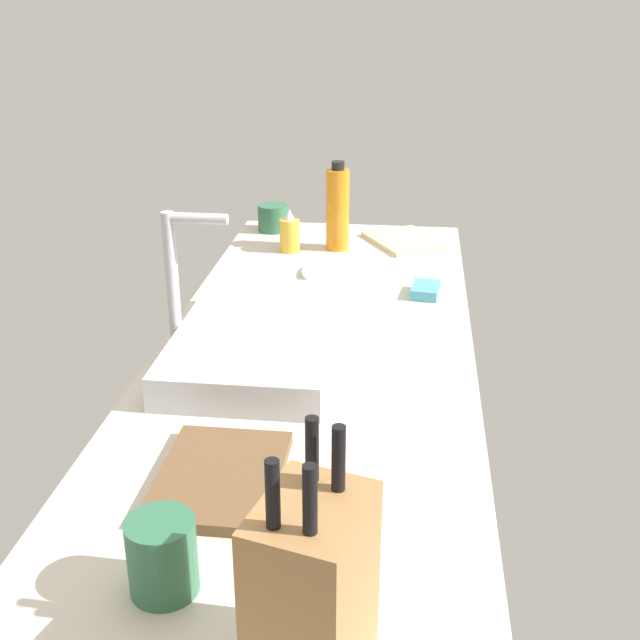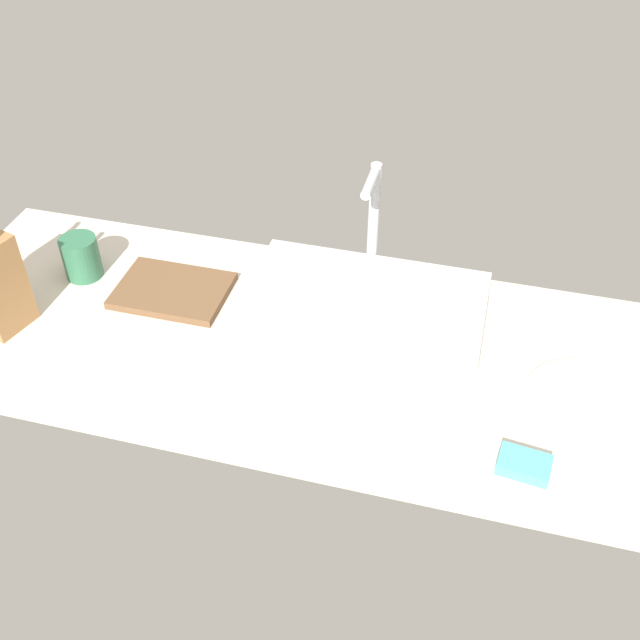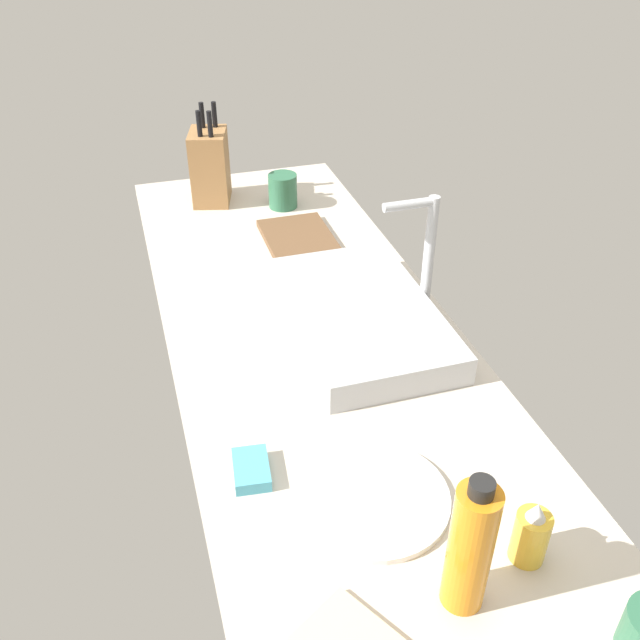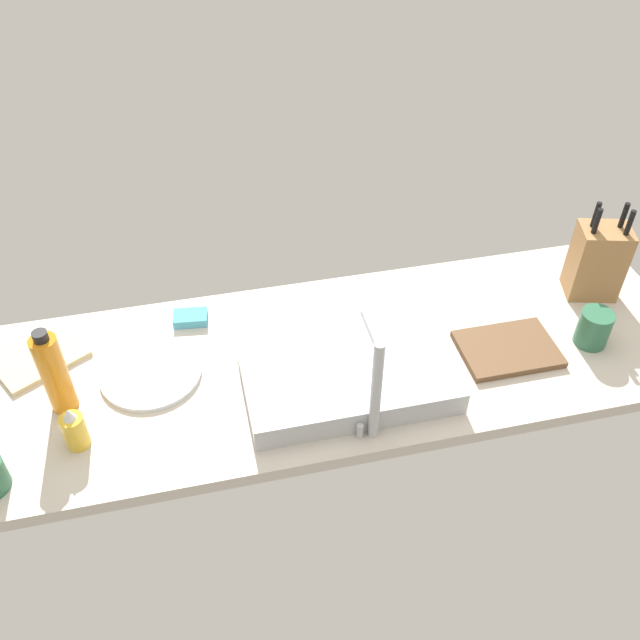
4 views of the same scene
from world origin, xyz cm
name	(u,v)px [view 1 (image 1 of 4)]	position (x,y,z in cm)	size (l,w,h in cm)	color
countertop_slab	(311,369)	(0.00, 0.00, 1.75)	(184.14, 62.50, 3.50)	beige
sink_basin	(259,339)	(1.85, 10.40, 6.68)	(50.02, 29.86, 6.36)	#B7BABF
faucet	(177,276)	(-0.23, 25.11, 19.90)	(5.50, 12.36, 28.53)	#B7BABF
knife_block	(312,590)	(-73.67, -9.62, 14.31)	(15.55, 13.37, 28.27)	#9E7042
cutting_board	(220,477)	(-41.24, 8.07, 4.40)	(24.45, 17.70, 1.80)	brown
soap_bottle	(290,233)	(65.17, 14.19, 8.38)	(5.32, 5.32, 11.53)	gold
water_bottle	(338,209)	(68.67, 1.78, 14.59)	(6.14, 6.14, 23.66)	orange
dinner_plate	(352,273)	(48.50, -3.94, 4.10)	(24.97, 24.97, 1.20)	white
dish_towel	(405,241)	(76.10, -16.18, 4.10)	(21.19, 16.50, 1.20)	beige
coffee_mug	(162,556)	(-63.58, 9.51, 8.43)	(8.34, 8.34, 9.86)	#2D6647
ceramic_cup	(273,218)	(83.15, 21.83, 7.28)	(8.63, 8.63, 7.56)	#2D6647
dish_sponge	(425,290)	(37.21, -21.74, 4.70)	(9.00, 6.00, 2.40)	#4CA3BC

